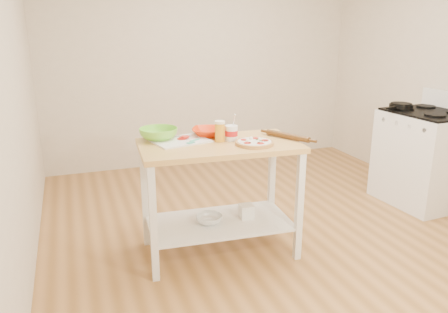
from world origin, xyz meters
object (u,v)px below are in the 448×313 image
knife (169,136)px  shelf_glass_bowl (209,219)px  prep_island (219,175)px  green_bowl (159,134)px  skillet (401,106)px  spatula (193,141)px  beer_pint (220,131)px  yogurt_tub (231,133)px  orange_bowl (209,132)px  rolling_pin (288,136)px  pizza (254,143)px  cutting_board (180,141)px  shelf_bin (246,211)px  gas_stove (424,157)px

knife → shelf_glass_bowl: bearing=-36.5°
prep_island → green_bowl: bearing=148.4°
skillet → spatula: skillet is taller
skillet → beer_pint: bearing=173.5°
yogurt_tub → shelf_glass_bowl: 0.70m
skillet → knife: skillet is taller
orange_bowl → green_bowl: (-0.40, 0.02, 0.01)m
skillet → beer_pint: (-2.06, -0.44, 0.00)m
skillet → orange_bowl: 2.11m
spatula → yogurt_tub: bearing=-33.7°
prep_island → yogurt_tub: size_ratio=5.93×
spatula → green_bowl: 0.29m
beer_pint → rolling_pin: size_ratio=0.41×
pizza → shelf_glass_bowl: (-0.32, 0.13, -0.62)m
yogurt_tub → beer_pint: bearing=177.0°
spatula → cutting_board: bearing=100.9°
yogurt_tub → rolling_pin: size_ratio=0.53×
cutting_board → pizza: bearing=-41.4°
pizza → shelf_bin: size_ratio=2.65×
gas_stove → prep_island: bearing=-176.5°
skillet → spatula: bearing=172.3°
prep_island → yogurt_tub: bearing=21.0°
green_bowl → shelf_bin: green_bowl is taller
prep_island → knife: (-0.32, 0.26, 0.27)m
skillet → pizza: bearing=179.9°
prep_island → gas_stove: size_ratio=1.10×
prep_island → spatula: spatula is taller
cutting_board → shelf_glass_bowl: bearing=-52.0°
beer_pint → gas_stove: bearing=6.0°
pizza → shelf_bin: (-0.00, 0.13, -0.60)m
rolling_pin → shelf_bin: 0.69m
yogurt_tub → shelf_bin: 0.66m
shelf_glass_bowl → green_bowl: bearing=141.5°
cutting_board → shelf_glass_bowl: size_ratio=2.21×
yogurt_tub → shelf_glass_bowl: (-0.20, -0.05, -0.67)m
orange_bowl → rolling_pin: 0.62m
yogurt_tub → shelf_bin: (0.12, -0.04, -0.65)m
prep_island → yogurt_tub: yogurt_tub is taller
spatula → knife: (-0.14, 0.20, 0.00)m
pizza → shelf_bin: 0.62m
prep_island → cutting_board: cutting_board is taller
rolling_pin → cutting_board: bearing=165.5°
green_bowl → beer_pint: (0.43, -0.20, 0.03)m
prep_island → skillet: skillet is taller
knife → orange_bowl: orange_bowl is taller
cutting_board → yogurt_tub: 0.39m
prep_island → gas_stove: (2.27, 0.29, -0.18)m
orange_bowl → beer_pint: (0.03, -0.18, 0.05)m
beer_pint → shelf_glass_bowl: bearing=-154.5°
beer_pint → yogurt_tub: (0.09, -0.00, -0.02)m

